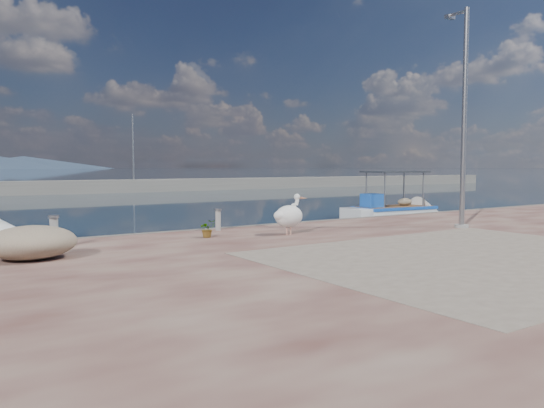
{
  "coord_description": "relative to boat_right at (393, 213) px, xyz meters",
  "views": [
    {
      "loc": [
        -9.24,
        -10.09,
        2.49
      ],
      "look_at": [
        0.0,
        3.8,
        1.3
      ],
      "focal_mm": 35.0,
      "sensor_mm": 36.0,
      "label": 1
    }
  ],
  "objects": [
    {
      "name": "bollard_far",
      "position": [
        -16.57,
        -4.5,
        0.72
      ],
      "size": [
        0.26,
        0.26,
        0.79
      ],
      "color": "gray",
      "rests_on": "quay"
    },
    {
      "name": "bollard_near",
      "position": [
        -11.59,
        -3.65,
        0.66
      ],
      "size": [
        0.22,
        0.22,
        0.67
      ],
      "color": "gray",
      "rests_on": "quay"
    },
    {
      "name": "boat_right",
      "position": [
        0.0,
        0.0,
        0.0
      ],
      "size": [
        5.63,
        2.31,
        2.64
      ],
      "rotation": [
        0.0,
        0.0,
        -0.1
      ],
      "color": "white",
      "rests_on": "ground"
    },
    {
      "name": "breakwater",
      "position": [
        -10.02,
        31.89,
        0.4
      ],
      "size": [
        120.0,
        2.2,
        7.5
      ],
      "color": "gray",
      "rests_on": "ground"
    },
    {
      "name": "potted_plant",
      "position": [
        -12.61,
        -4.93,
        0.54
      ],
      "size": [
        0.46,
        0.4,
        0.5
      ],
      "primitive_type": "imported",
      "rotation": [
        0.0,
        0.0,
        -0.03
      ],
      "color": "#33722D",
      "rests_on": "quay"
    },
    {
      "name": "net_pile_b",
      "position": [
        -17.33,
        -6.02,
        0.66
      ],
      "size": [
        1.88,
        1.46,
        0.73
      ],
      "primitive_type": "ellipsoid",
      "color": "tan",
      "rests_on": "quay"
    },
    {
      "name": "lamp_post",
      "position": [
        -4.65,
        -7.35,
        3.59
      ],
      "size": [
        0.44,
        0.96,
        7.0
      ],
      "color": "gray",
      "rests_on": "quay"
    },
    {
      "name": "ground",
      "position": [
        -10.02,
        -8.11,
        -0.21
      ],
      "size": [
        1400.0,
        1400.0,
        0.0
      ],
      "primitive_type": "plane",
      "color": "#162635",
      "rests_on": "ground"
    },
    {
      "name": "quay_patch",
      "position": [
        -9.02,
        -11.11,
        0.3
      ],
      "size": [
        9.0,
        7.0,
        0.01
      ],
      "primitive_type": "cube",
      "color": "gray",
      "rests_on": "quay"
    },
    {
      "name": "pelican",
      "position": [
        -10.33,
        -5.69,
        0.85
      ],
      "size": [
        1.23,
        0.65,
        1.19
      ],
      "rotation": [
        0.0,
        0.0,
        0.11
      ],
      "color": "tan",
      "rests_on": "quay"
    }
  ]
}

